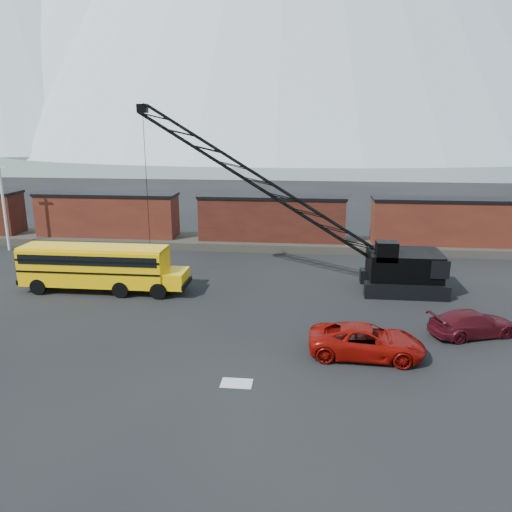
# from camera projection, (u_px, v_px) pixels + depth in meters

# --- Properties ---
(ground) EXTENTS (160.00, 160.00, 0.00)m
(ground) POSITION_uv_depth(u_px,v_px,m) (238.00, 345.00, 26.23)
(ground) COLOR black
(ground) RESTS_ON ground
(gravel_berm) EXTENTS (120.00, 5.00, 0.70)m
(gravel_berm) POSITION_uv_depth(u_px,v_px,m) (272.00, 243.00, 47.28)
(gravel_berm) COLOR #454039
(gravel_berm) RESTS_ON ground
(boxcar_west_near) EXTENTS (13.70, 3.10, 4.17)m
(boxcar_west_near) POSITION_uv_depth(u_px,v_px,m) (108.00, 215.00, 48.36)
(boxcar_west_near) COLOR #461914
(boxcar_west_near) RESTS_ON gravel_berm
(boxcar_mid) EXTENTS (13.70, 3.10, 4.17)m
(boxcar_mid) POSITION_uv_depth(u_px,v_px,m) (272.00, 218.00, 46.67)
(boxcar_mid) COLOR #4A1D15
(boxcar_mid) RESTS_ON gravel_berm
(boxcar_east_near) EXTENTS (13.70, 3.10, 4.17)m
(boxcar_east_near) POSITION_uv_depth(u_px,v_px,m) (448.00, 221.00, 44.97)
(boxcar_east_near) COLOR #461914
(boxcar_east_near) RESTS_ON gravel_berm
(utility_pole) EXTENTS (1.40, 0.24, 8.00)m
(utility_pole) POSITION_uv_depth(u_px,v_px,m) (4.00, 205.00, 45.01)
(utility_pole) COLOR silver
(utility_pole) RESTS_ON ground
(snow_patch) EXTENTS (1.40, 0.90, 0.02)m
(snow_patch) POSITION_uv_depth(u_px,v_px,m) (237.00, 383.00, 22.33)
(snow_patch) COLOR silver
(snow_patch) RESTS_ON ground
(school_bus) EXTENTS (11.65, 2.65, 3.19)m
(school_bus) POSITION_uv_depth(u_px,v_px,m) (100.00, 266.00, 34.27)
(school_bus) COLOR #FFBC05
(school_bus) RESTS_ON ground
(red_pickup) EXTENTS (5.84, 2.91, 1.59)m
(red_pickup) POSITION_uv_depth(u_px,v_px,m) (366.00, 341.00, 24.79)
(red_pickup) COLOR #910C07
(red_pickup) RESTS_ON ground
(maroon_suv) EXTENTS (5.24, 3.50, 1.41)m
(maroon_suv) POSITION_uv_depth(u_px,v_px,m) (473.00, 323.00, 27.24)
(maroon_suv) COLOR #480C15
(maroon_suv) RESTS_ON ground
(crawler_crane) EXTENTS (21.32, 4.20, 12.79)m
(crawler_crane) POSITION_uv_depth(u_px,v_px,m) (290.00, 200.00, 34.32)
(crawler_crane) COLOR black
(crawler_crane) RESTS_ON ground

